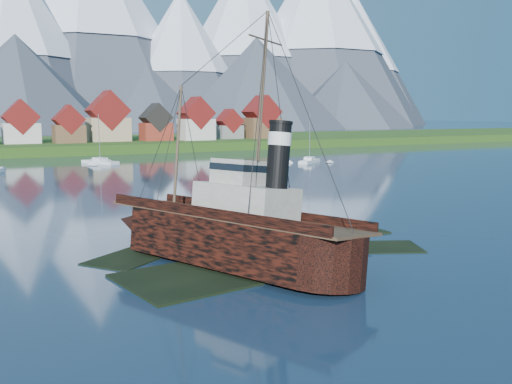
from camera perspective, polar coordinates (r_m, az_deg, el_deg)
name	(u,v)px	position (r m, az deg, el deg)	size (l,w,h in m)	color
ground	(255,260)	(49.36, -0.12, -6.86)	(1400.00, 1400.00, 0.00)	#16293E
shoal	(261,256)	(52.10, 0.49, -6.46)	(31.71, 21.24, 1.14)	black
shore_bank	(23,150)	(213.63, -22.26, 3.94)	(600.00, 80.00, 3.20)	#234413
seawall	(39,157)	(175.97, -20.91, 3.28)	(600.00, 2.50, 2.00)	#3F3D38
tugboat_wreck	(222,230)	(48.58, -3.39, -3.78)	(6.39, 27.53, 21.81)	black
sailboat_d	(309,162)	(145.81, 5.37, 3.03)	(9.13, 7.53, 13.03)	white
sailboat_e	(100,163)	(148.01, -15.32, 2.85)	(7.47, 11.25, 12.96)	white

